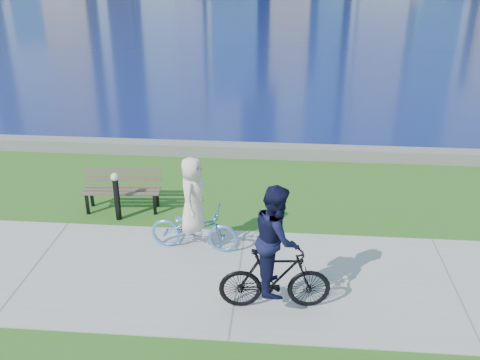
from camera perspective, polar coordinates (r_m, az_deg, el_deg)
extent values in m
plane|color=#255717|center=(10.29, -0.22, -10.40)|extent=(320.00, 320.00, 0.00)
cube|color=#969691|center=(10.29, -0.22, -10.36)|extent=(80.00, 3.50, 0.02)
cube|color=slate|center=(15.70, 1.81, 3.14)|extent=(90.00, 0.50, 0.35)
cube|color=black|center=(12.87, -15.97, -2.50)|extent=(0.07, 0.07, 0.50)
cube|color=black|center=(12.52, -9.08, -2.59)|extent=(0.07, 0.07, 0.50)
cube|color=black|center=(13.22, -15.52, -1.71)|extent=(0.07, 0.07, 0.50)
cube|color=black|center=(12.88, -8.81, -1.78)|extent=(0.07, 0.07, 0.50)
cube|color=#4E4031|center=(12.55, -12.68, -1.44)|extent=(1.79, 0.25, 0.04)
cube|color=#4E4031|center=(12.71, -12.52, -1.08)|extent=(1.79, 0.25, 0.04)
cube|color=#4E4031|center=(12.87, -12.35, -0.74)|extent=(1.79, 0.25, 0.04)
cube|color=#4E4031|center=(12.93, -12.29, 0.10)|extent=(1.79, 0.21, 0.13)
cube|color=#4E4031|center=(12.88, -12.34, 0.93)|extent=(1.79, 0.21, 0.13)
cylinder|color=black|center=(12.35, -12.98, -2.00)|extent=(0.13, 0.13, 1.02)
sphere|color=silver|center=(12.12, -13.22, 0.32)|extent=(0.19, 0.19, 0.19)
imported|color=#5793D4|center=(10.94, -4.94, -5.13)|extent=(0.80, 1.87, 0.95)
imported|color=white|center=(10.59, -5.08, -1.61)|extent=(0.58, 0.83, 1.59)
imported|color=black|center=(9.24, 3.75, -10.48)|extent=(0.72, 1.96, 1.15)
imported|color=black|center=(8.81, 3.89, -6.23)|extent=(0.78, 0.96, 1.89)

